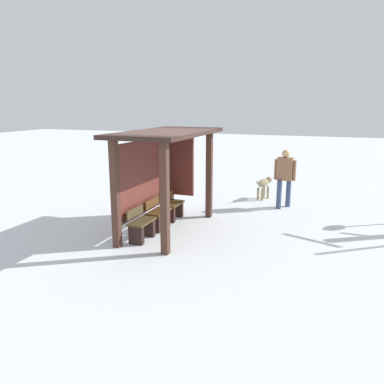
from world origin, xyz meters
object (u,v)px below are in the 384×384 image
bench_center_inside (158,216)px  bench_right_inside (172,208)px  dog (264,184)px  person_walking (285,174)px  bench_left_inside (141,227)px  bus_shelter (162,158)px

bench_center_inside → bench_right_inside: size_ratio=1.00×
bench_center_inside → dog: bearing=-25.4°
bench_right_inside → person_walking: person_walking is taller
bench_right_inside → dog: bearing=-31.3°
bench_left_inside → dog: size_ratio=0.87×
bus_shelter → bench_right_inside: 1.61m
bench_left_inside → person_walking: person_walking is taller
person_walking → dog: (0.85, 0.72, -0.51)m
bench_right_inside → bench_left_inside: bearing=-180.0°
bench_center_inside → bench_right_inside: bearing=0.1°
bench_center_inside → dog: size_ratio=0.87×
bus_shelter → bench_center_inside: size_ratio=4.44×
bench_left_inside → bench_right_inside: bench_left_inside is taller
bench_left_inside → bench_right_inside: (1.70, 0.00, -0.00)m
bench_center_inside → dog: 4.31m
dog → bench_center_inside: bearing=154.6°
bus_shelter → person_walking: bus_shelter is taller
bench_center_inside → dog: (3.89, -1.85, 0.17)m
bench_right_inside → dog: (3.05, -1.85, 0.18)m
person_walking → dog: bearing=40.3°
bus_shelter → dog: size_ratio=3.85×
bench_left_inside → dog: bearing=-21.3°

